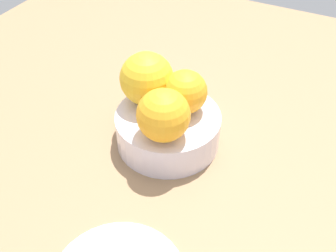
{
  "coord_description": "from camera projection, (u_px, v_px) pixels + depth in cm",
  "views": [
    {
      "loc": [
        -20.39,
        40.5,
        43.73
      ],
      "look_at": [
        0.0,
        0.0,
        3.18
      ],
      "focal_mm": 42.81,
      "sensor_mm": 36.0,
      "label": 1
    }
  ],
  "objects": [
    {
      "name": "orange_in_bowl_1",
      "position": [
        163.0,
        115.0,
        0.54
      ],
      "size": [
        7.43,
        7.43,
        7.43
      ],
      "primitive_type": "sphere",
      "color": "#F9A823",
      "rests_on": "fruit_bowl"
    },
    {
      "name": "orange_in_bowl_0",
      "position": [
        185.0,
        92.0,
        0.58
      ],
      "size": [
        6.59,
        6.59,
        6.59
      ],
      "primitive_type": "sphere",
      "color": "#F9A823",
      "rests_on": "fruit_bowl"
    },
    {
      "name": "fruit_bowl",
      "position": [
        168.0,
        129.0,
        0.61
      ],
      "size": [
        15.9,
        15.9,
        5.31
      ],
      "color": "silver",
      "rests_on": "ground_plane"
    },
    {
      "name": "ground_plane",
      "position": [
        168.0,
        146.0,
        0.64
      ],
      "size": [
        110.0,
        110.0,
        2.0
      ],
      "primitive_type": "cube",
      "color": "#997551"
    },
    {
      "name": "orange_in_bowl_2",
      "position": [
        147.0,
        79.0,
        0.59
      ],
      "size": [
        8.13,
        8.13,
        8.13
      ],
      "primitive_type": "sphere",
      "color": "yellow",
      "rests_on": "fruit_bowl"
    }
  ]
}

